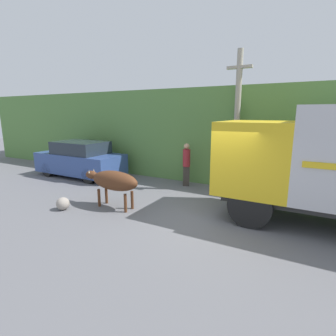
% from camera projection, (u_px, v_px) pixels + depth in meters
% --- Properties ---
extents(ground_plane, '(60.00, 60.00, 0.00)m').
position_uv_depth(ground_plane, '(210.00, 217.00, 7.56)').
color(ground_plane, slate).
extents(hillside_embankment, '(32.00, 5.43, 3.97)m').
position_uv_depth(hillside_embankment, '(256.00, 134.00, 12.32)').
color(hillside_embankment, '#568442').
rests_on(hillside_embankment, ground_plane).
extents(building_backdrop, '(4.64, 2.70, 3.24)m').
position_uv_depth(building_backdrop, '(163.00, 139.00, 13.47)').
color(building_backdrop, '#B2BCAD').
rests_on(building_backdrop, ground_plane).
extents(brown_cow, '(2.05, 0.62, 1.19)m').
position_uv_depth(brown_cow, '(114.00, 181.00, 8.19)').
color(brown_cow, '#512D19').
rests_on(brown_cow, ground_plane).
extents(parked_suv, '(4.28, 1.79, 1.66)m').
position_uv_depth(parked_suv, '(80.00, 160.00, 12.31)').
color(parked_suv, '#334C8C').
rests_on(parked_suv, ground_plane).
extents(pedestrian_on_hill, '(0.39, 0.39, 1.75)m').
position_uv_depth(pedestrian_on_hill, '(186.00, 162.00, 10.65)').
color(pedestrian_on_hill, '#38332D').
rests_on(pedestrian_on_hill, ground_plane).
extents(utility_pole, '(0.90, 0.21, 5.16)m').
position_uv_depth(utility_pole, '(237.00, 120.00, 9.66)').
color(utility_pole, '#9E998E').
rests_on(utility_pole, ground_plane).
extents(roadside_rock, '(0.40, 0.40, 0.40)m').
position_uv_depth(roadside_rock, '(63.00, 204.00, 8.12)').
color(roadside_rock, gray).
rests_on(roadside_rock, ground_plane).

